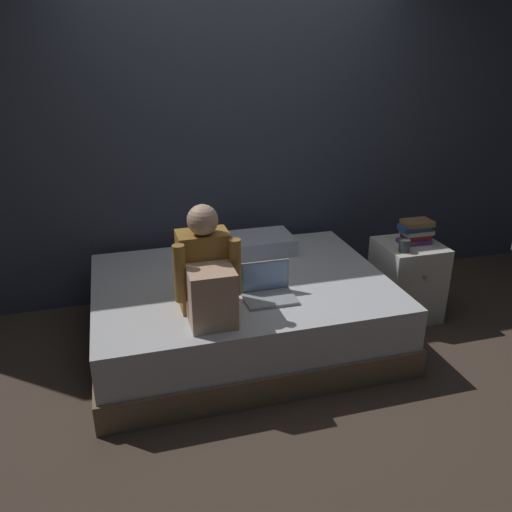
% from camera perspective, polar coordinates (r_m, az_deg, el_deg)
% --- Properties ---
extents(ground_plane, '(8.00, 8.00, 0.00)m').
position_cam_1_polar(ground_plane, '(3.57, 2.80, -11.08)').
color(ground_plane, '#47382D').
extents(wall_back, '(5.60, 0.10, 2.70)m').
position_cam_1_polar(wall_back, '(4.17, -2.20, 13.94)').
color(wall_back, '#383D4C').
rests_on(wall_back, ground_plane).
extents(bed, '(2.00, 1.50, 0.47)m').
position_cam_1_polar(bed, '(3.65, -1.62, -5.99)').
color(bed, '#7A6047').
rests_on(bed, ground_plane).
extents(nightstand, '(0.44, 0.46, 0.59)m').
position_cam_1_polar(nightstand, '(4.12, 16.13, -2.51)').
color(nightstand, beige).
rests_on(nightstand, ground_plane).
extents(person_sitting, '(0.39, 0.44, 0.66)m').
position_cam_1_polar(person_sitting, '(3.03, -5.42, -2.04)').
color(person_sitting, olive).
rests_on(person_sitting, bed).
extents(laptop, '(0.32, 0.23, 0.22)m').
position_cam_1_polar(laptop, '(3.29, 1.30, -3.67)').
color(laptop, '#9EA0A5').
rests_on(laptop, bed).
extents(pillow, '(0.56, 0.36, 0.13)m').
position_cam_1_polar(pillow, '(3.97, -0.06, 1.31)').
color(pillow, silver).
rests_on(pillow, bed).
extents(book_stack, '(0.24, 0.15, 0.17)m').
position_cam_1_polar(book_stack, '(4.01, 17.06, 2.61)').
color(book_stack, '#703D84').
rests_on(book_stack, nightstand).
extents(mug, '(0.08, 0.08, 0.09)m').
position_cam_1_polar(mug, '(3.83, 15.92, 1.10)').
color(mug, '#3D3D42').
rests_on(mug, nightstand).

